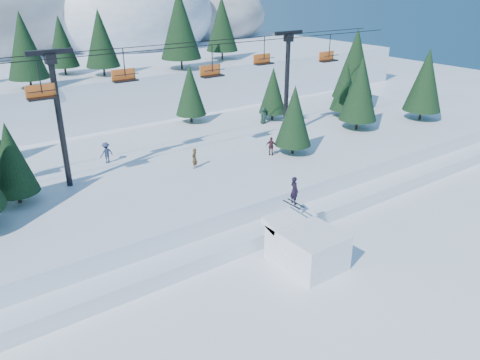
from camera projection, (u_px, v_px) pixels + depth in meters
ground at (314, 284)px, 28.75m from camera, size 160.00×160.00×0.00m
mid_shelf at (174, 174)px, 41.68m from camera, size 70.00×22.00×2.50m
berm at (239, 225)px, 34.50m from camera, size 70.00×6.00×1.10m
jump_kicker at (306, 245)px, 30.43m from camera, size 3.59×4.89×5.60m
chairlift at (184, 82)px, 39.35m from camera, size 46.00×3.21×10.28m
conifer_stand at (183, 107)px, 40.39m from camera, size 61.43×18.12×10.22m
distant_skiers at (157, 152)px, 40.66m from camera, size 31.35×9.36×1.85m
banner_near at (314, 221)px, 35.12m from camera, size 2.85×0.30×0.90m
banner_far at (358, 203)px, 37.97m from camera, size 2.84×0.39×0.90m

